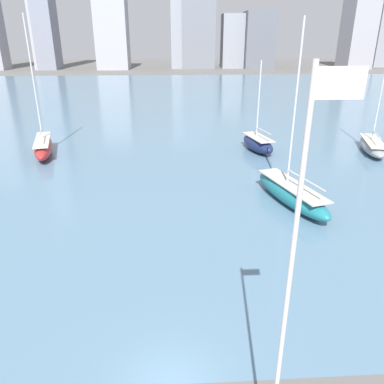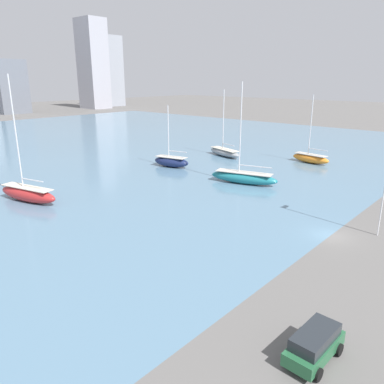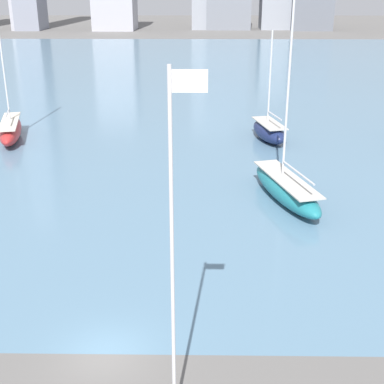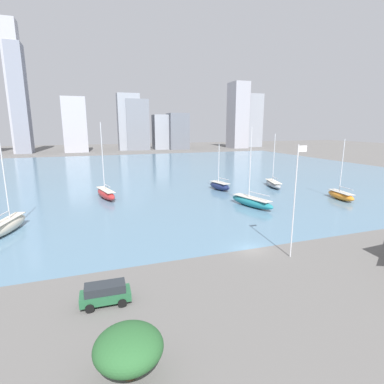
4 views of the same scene
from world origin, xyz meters
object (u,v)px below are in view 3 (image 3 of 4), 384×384
(sailboat_navy, at_px, (269,131))
(sailboat_teal, at_px, (286,188))
(flag_pole, at_px, (174,251))
(sailboat_red, at_px, (11,129))

(sailboat_navy, bearing_deg, sailboat_teal, -105.09)
(flag_pole, bearing_deg, sailboat_red, 116.45)
(sailboat_teal, bearing_deg, flag_pole, -124.16)
(flag_pole, height_order, sailboat_red, sailboat_red)
(flag_pole, xyz_separation_m, sailboat_navy, (8.26, 38.98, -6.28))
(sailboat_navy, distance_m, sailboat_red, 27.59)
(sailboat_navy, height_order, sailboat_red, sailboat_red)
(flag_pole, relative_size, sailboat_navy, 1.20)
(sailboat_navy, xyz_separation_m, sailboat_teal, (-0.68, -16.74, -0.03))
(sailboat_teal, bearing_deg, sailboat_navy, 72.36)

